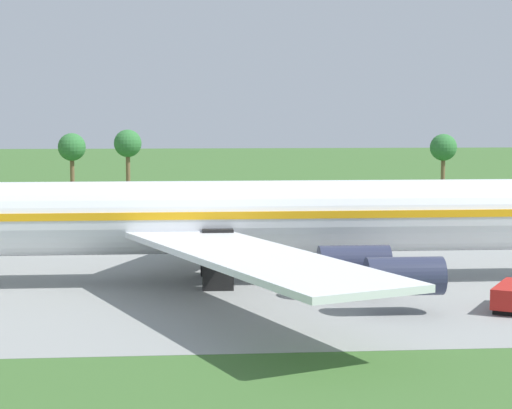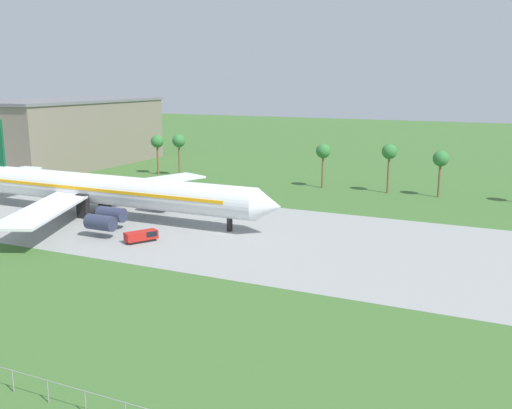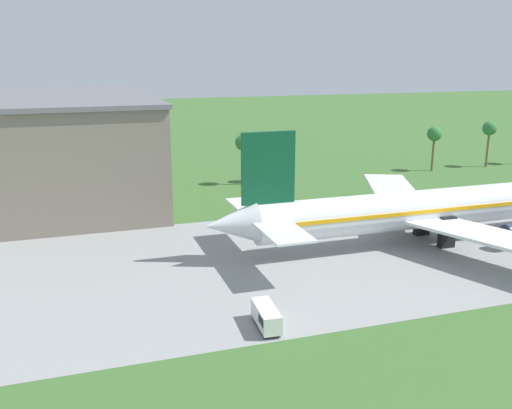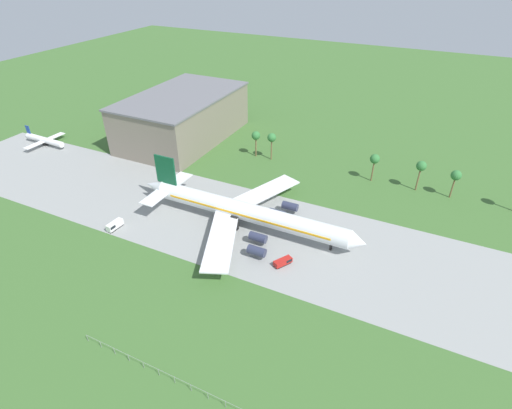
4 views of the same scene
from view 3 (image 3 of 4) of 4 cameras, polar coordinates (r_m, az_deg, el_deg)
name	(u,v)px [view 3 (image 3 of 4)]	position (r m, az deg, el deg)	size (l,w,h in m)	color
jet_airliner	(446,207)	(93.48, 18.49, -0.24)	(77.10, 58.72, 18.32)	white
catering_van	(267,317)	(61.79, 1.08, -11.23)	(2.38, 5.85, 2.41)	black
terminal_building	(58,145)	(123.72, -19.17, 5.62)	(36.72, 61.20, 20.55)	slate
palm_tree_row	(469,133)	(153.98, 20.55, 6.74)	(123.48, 3.60, 11.79)	brown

